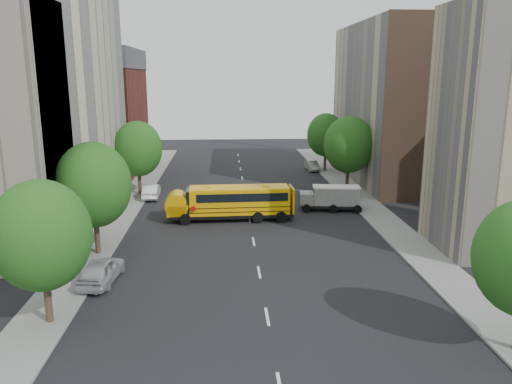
{
  "coord_description": "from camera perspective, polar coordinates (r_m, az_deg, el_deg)",
  "views": [
    {
      "loc": [
        -2.08,
        -37.61,
        12.2
      ],
      "look_at": [
        0.44,
        2.0,
        2.9
      ],
      "focal_mm": 35.0,
      "sensor_mm": 36.0,
      "label": 1
    }
  ],
  "objects": [
    {
      "name": "parked_car_5",
      "position": [
        66.06,
        6.43,
        3.02
      ],
      "size": [
        1.58,
        3.94,
        1.27
      ],
      "primitive_type": "imported",
      "rotation": [
        0.0,
        0.0,
        0.06
      ],
      "color": "gray",
      "rests_on": "ground"
    },
    {
      "name": "street_tree_2",
      "position": [
        52.9,
        -13.35,
        4.82
      ],
      "size": [
        4.99,
        4.99,
        7.71
      ],
      "color": "#38281C",
      "rests_on": "ground"
    },
    {
      "name": "street_tree_1",
      "position": [
        35.52,
        -18.09,
        0.75
      ],
      "size": [
        5.12,
        5.12,
        7.9
      ],
      "color": "#38281C",
      "rests_on": "ground"
    },
    {
      "name": "safari_truck",
      "position": [
        46.56,
        8.58,
        -0.63
      ],
      "size": [
        5.52,
        2.62,
        2.27
      ],
      "rotation": [
        0.0,
        0.0,
        -0.13
      ],
      "color": "black",
      "rests_on": "ground"
    },
    {
      "name": "building_right_sidewall",
      "position": [
        50.86,
        19.88,
        8.81
      ],
      "size": [
        10.1,
        0.3,
        18.0
      ],
      "primitive_type": "cube",
      "color": "brown",
      "rests_on": "ground"
    },
    {
      "name": "sidewalk_right",
      "position": [
        46.34,
        13.56,
        -2.38
      ],
      "size": [
        3.0,
        80.0,
        0.12
      ],
      "primitive_type": "cube",
      "color": "slate",
      "rests_on": "ground"
    },
    {
      "name": "lane_markings",
      "position": [
        49.19,
        -1.1,
        -1.17
      ],
      "size": [
        0.15,
        64.0,
        0.01
      ],
      "primitive_type": "cube",
      "color": "silver",
      "rests_on": "ground"
    },
    {
      "name": "school_bus",
      "position": [
        42.93,
        -2.98,
        -1.04
      ],
      "size": [
        10.65,
        2.88,
        2.98
      ],
      "rotation": [
        0.0,
        0.0,
        0.03
      ],
      "color": "black",
      "rests_on": "ground"
    },
    {
      "name": "street_tree_0",
      "position": [
        26.35,
        -23.32,
        -4.6
      ],
      "size": [
        4.8,
        4.8,
        7.41
      ],
      "color": "#38281C",
      "rests_on": "ground"
    },
    {
      "name": "parked_car_4",
      "position": [
        50.84,
        9.75,
        -0.13
      ],
      "size": [
        1.82,
        3.98,
        1.32
      ],
      "primitive_type": "imported",
      "rotation": [
        0.0,
        0.0,
        0.07
      ],
      "color": "#35415C",
      "rests_on": "ground"
    },
    {
      "name": "street_tree_4",
      "position": [
        53.72,
        10.54,
        5.34
      ],
      "size": [
        5.25,
        5.25,
        8.1
      ],
      "color": "#38281C",
      "rests_on": "ground"
    },
    {
      "name": "ground",
      "position": [
        39.6,
        -0.45,
        -4.76
      ],
      "size": [
        120.0,
        120.0,
        0.0
      ],
      "primitive_type": "plane",
      "color": "black",
      "rests_on": "ground"
    },
    {
      "name": "sidewalk_left",
      "position": [
        45.3,
        -15.51,
        -2.85
      ],
      "size": [
        3.0,
        80.0,
        0.12
      ],
      "primitive_type": "cube",
      "color": "slate",
      "rests_on": "ground"
    },
    {
      "name": "parked_car_1",
      "position": [
        51.84,
        -11.88,
        0.1
      ],
      "size": [
        1.69,
        4.39,
        1.43
      ],
      "primitive_type": "imported",
      "rotation": [
        0.0,
        0.0,
        3.18
      ],
      "color": "white",
      "rests_on": "ground"
    },
    {
      "name": "street_tree_5",
      "position": [
        65.38,
        7.99,
        6.47
      ],
      "size": [
        4.86,
        4.86,
        7.51
      ],
      "color": "#38281C",
      "rests_on": "ground"
    },
    {
      "name": "building_right_far",
      "position": [
        61.1,
        15.79,
        9.69
      ],
      "size": [
        10.0,
        22.0,
        18.0
      ],
      "primitive_type": "cube",
      "color": "tan",
      "rests_on": "ground"
    },
    {
      "name": "parked_car_0",
      "position": [
        31.73,
        -17.28,
        -8.55
      ],
      "size": [
        2.28,
        4.69,
        1.54
      ],
      "primitive_type": "imported",
      "rotation": [
        0.0,
        0.0,
        3.04
      ],
      "color": "#ADABB2",
      "rests_on": "ground"
    },
    {
      "name": "building_left_cream",
      "position": [
        46.48,
        -24.0,
        9.36
      ],
      "size": [
        10.0,
        26.0,
        20.0
      ],
      "primitive_type": "cube",
      "color": "beige",
      "rests_on": "ground"
    },
    {
      "name": "building_left_redbrick",
      "position": [
        67.76,
        -17.37,
        7.77
      ],
      "size": [
        10.0,
        15.0,
        13.0
      ],
      "primitive_type": "cube",
      "color": "maroon",
      "rests_on": "ground"
    }
  ]
}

